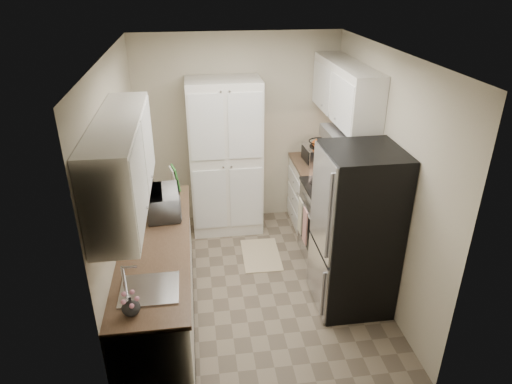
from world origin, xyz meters
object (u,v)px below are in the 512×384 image
refrigerator (356,231)px  electric_range (333,223)px  microwave (164,203)px  wine_bottle (151,186)px  toaster_oven (317,154)px  pantry_cabinet (225,158)px

refrigerator → electric_range: bearing=87.5°
electric_range → microwave: bearing=-170.3°
electric_range → refrigerator: 0.88m
electric_range → wine_bottle: 2.13m
electric_range → toaster_oven: 0.98m
electric_range → wine_bottle: (-2.05, 0.09, 0.57)m
electric_range → toaster_oven: (-0.01, 0.80, 0.55)m
microwave → refrigerator: bearing=-108.7°
refrigerator → wine_bottle: (-2.01, 0.89, 0.20)m
toaster_oven → pantry_cabinet: bearing=170.6°
electric_range → refrigerator: (-0.03, -0.80, 0.37)m
pantry_cabinet → microwave: 1.44m
electric_range → microwave: 2.00m
electric_range → toaster_oven: bearing=91.0°
pantry_cabinet → refrigerator: bearing=-56.5°
toaster_oven → refrigerator: bearing=-94.1°
pantry_cabinet → refrigerator: (1.14, -1.73, -0.15)m
refrigerator → wine_bottle: size_ratio=6.42×
toaster_oven → wine_bottle: bearing=-164.2°
pantry_cabinet → toaster_oven: 1.17m
electric_range → refrigerator: bearing=-92.5°
microwave → toaster_oven: microwave is taller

